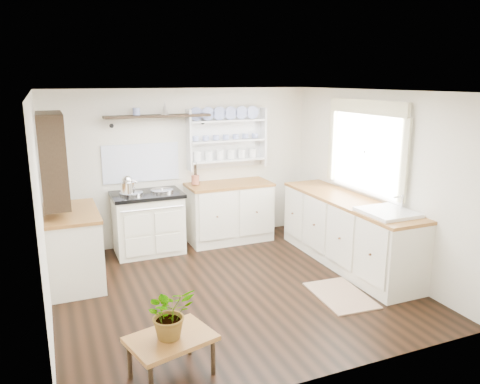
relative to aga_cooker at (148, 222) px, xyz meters
name	(u,v)px	position (x,y,z in m)	size (l,w,h in m)	color
floor	(232,287)	(0.65, -1.57, -0.44)	(4.00, 3.80, 0.01)	black
wall_back	(184,166)	(0.65, 0.33, 0.71)	(4.00, 0.02, 2.30)	beige
wall_right	(374,180)	(2.65, -1.57, 0.71)	(0.02, 3.80, 2.30)	beige
wall_left	(41,213)	(-1.35, -1.57, 0.71)	(0.02, 3.80, 2.30)	beige
ceiling	(231,91)	(0.65, -1.57, 1.86)	(4.00, 3.80, 0.01)	white
window	(365,147)	(2.60, -1.42, 1.12)	(0.08, 1.55, 1.22)	white
aga_cooker	(148,222)	(0.00, 0.00, 0.00)	(0.98, 0.68, 0.90)	white
back_cabinets	(229,211)	(1.25, 0.03, 0.02)	(1.27, 0.63, 0.90)	beige
right_cabinets	(347,231)	(2.35, -1.47, 0.01)	(0.62, 2.43, 0.90)	beige
belfast_sink	(387,222)	(2.35, -2.22, 0.36)	(0.55, 0.60, 0.45)	white
left_cabinets	(73,246)	(-1.05, -0.67, 0.02)	(0.62, 1.13, 0.90)	beige
plate_rack	(225,138)	(1.30, 0.29, 1.11)	(1.20, 0.22, 0.90)	white
high_shelf	(158,117)	(0.25, 0.21, 1.46)	(1.50, 0.29, 0.16)	black
left_shelving	(53,158)	(-1.19, -0.67, 1.11)	(0.28, 0.80, 1.05)	black
kettle	(127,184)	(-0.28, -0.12, 0.60)	(0.19, 0.19, 0.23)	silver
utensil_crock	(195,180)	(0.75, 0.11, 0.53)	(0.11, 0.11, 0.13)	#A1563B
center_table	(171,342)	(-0.45, -2.97, -0.12)	(0.78, 0.64, 0.37)	brown
potted_plant	(170,313)	(-0.45, -2.97, 0.14)	(0.39, 0.34, 0.44)	#3F7233
floor_rug	(341,295)	(1.72, -2.26, -0.44)	(0.55, 0.85, 0.02)	#957457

